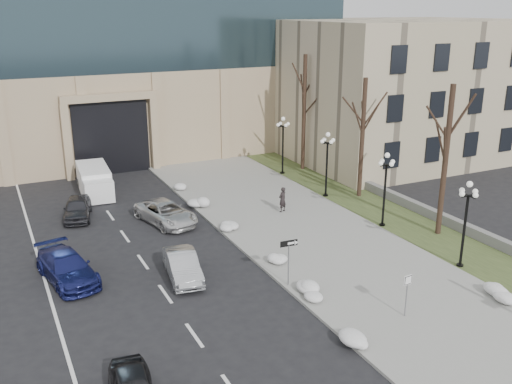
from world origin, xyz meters
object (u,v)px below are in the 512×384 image
car_b (183,266)px  lamppost_b (386,180)px  car_c (67,268)px  car_e (78,208)px  lamppost_a (466,213)px  keep_sign (407,287)px  pedestrian (282,199)px  box_truck (95,181)px  one_way_sign (292,248)px  car_d (166,213)px  lamppost_d (283,138)px  lamppost_c (327,156)px

car_b → lamppost_b: lamppost_b is taller
car_c → car_e: bearing=66.7°
car_c → lamppost_a: (18.74, -7.49, 2.36)m
keep_sign → car_b: bearing=128.3°
pedestrian → box_truck: 14.23m
box_truck → one_way_sign: size_ratio=2.43×
car_d → lamppost_a: (11.90, -13.03, 2.38)m
car_c → car_e: 9.13m
one_way_sign → lamppost_b: (9.05, 4.50, 1.02)m
car_c → box_truck: box_truck is taller
car_d → keep_sign: bearing=-83.0°
car_e → one_way_sign: one_way_sign is taller
keep_sign → pedestrian: bearing=79.0°
car_d → lamppost_d: 13.75m
car_c → lamppost_c: size_ratio=1.04×
one_way_sign → lamppost_c: (9.05, 11.00, 1.02)m
box_truck → lamppost_b: (14.71, -14.72, 2.16)m
car_d → lamppost_b: 13.78m
keep_sign → car_c: bearing=136.4°
car_e → keep_sign: keep_sign is taller
pedestrian → one_way_sign: size_ratio=0.68×
one_way_sign → lamppost_a: bearing=-8.0°
car_e → lamppost_c: bearing=1.7°
car_b → one_way_sign: one_way_sign is taller
car_c → lamppost_a: lamppost_a is taller
pedestrian → lamppost_b: bearing=111.0°
car_e → pedestrian: 13.31m
lamppost_a → pedestrian: bearing=111.2°
lamppost_a → lamppost_d: (0.00, 19.50, 0.00)m
box_truck → lamppost_c: (14.71, -8.22, 2.16)m
keep_sign → one_way_sign: bearing=117.9°
pedestrian → keep_sign: size_ratio=0.81×
car_b → pedestrian: 10.95m
keep_sign → lamppost_d: 23.12m
lamppost_d → car_b: bearing=-133.4°
lamppost_a → keep_sign: bearing=-155.2°
car_e → lamppost_c: size_ratio=0.85×
car_c → lamppost_b: size_ratio=1.04×
car_d → keep_sign: (5.89, -15.80, 0.85)m
pedestrian → lamppost_c: (4.42, 1.61, 2.11)m
pedestrian → box_truck: size_ratio=0.28×
car_b → one_way_sign: 5.66m
pedestrian → lamppost_c: lamppost_c is taller
car_b → one_way_sign: (4.43, -3.24, 1.38)m
car_e → box_truck: bearing=80.2°
keep_sign → lamppost_b: lamppost_b is taller
box_truck → lamppost_b: bearing=-40.9°
car_c → car_d: car_c is taller
car_d → box_truck: box_truck is taller
lamppost_d → car_e: bearing=-169.5°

